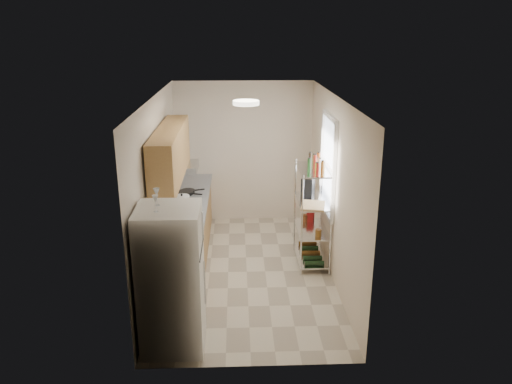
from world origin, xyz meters
TOP-DOWN VIEW (x-y plane):
  - room at (0.00, 0.00)m, footprint 2.52×4.42m
  - counter_run at (-0.92, 0.44)m, footprint 0.63×3.51m
  - upper_cabinets at (-1.05, 0.10)m, footprint 0.33×2.20m
  - range_hood at (-1.00, 0.90)m, footprint 0.50×0.60m
  - window at (1.23, 0.35)m, footprint 0.06×1.00m
  - bakers_rack at (1.00, 0.30)m, footprint 0.45×0.90m
  - ceiling_dome at (0.00, -0.30)m, footprint 0.34×0.34m
  - refrigerator at (-0.87, -1.75)m, footprint 0.69×0.69m
  - wine_glass_a at (-0.99, -1.66)m, footprint 0.07×0.07m
  - wine_glass_b at (-0.97, -1.85)m, footprint 0.07×0.07m
  - rice_cooker at (-0.96, 0.38)m, footprint 0.23×0.23m
  - frying_pan_large at (-0.99, 1.01)m, footprint 0.35×0.35m
  - frying_pan_small at (-0.94, 1.10)m, footprint 0.29×0.29m
  - cutting_board at (0.97, 0.04)m, footprint 0.41×0.49m
  - espresso_machine at (0.97, 0.61)m, footprint 0.25×0.30m
  - storage_bag at (1.03, 0.63)m, footprint 0.14×0.17m

SIDE VIEW (x-z plane):
  - counter_run at x=-0.92m, z-range 0.00..0.90m
  - storage_bag at x=1.03m, z-range 0.56..0.73m
  - refrigerator at x=-0.87m, z-range 0.00..1.67m
  - frying_pan_small at x=-0.94m, z-range 0.90..0.95m
  - frying_pan_large at x=-0.99m, z-range 0.90..0.95m
  - rice_cooker at x=-0.96m, z-range 0.90..1.09m
  - cutting_board at x=0.97m, z-range 1.01..1.04m
  - bakers_rack at x=1.00m, z-range 0.24..1.97m
  - espresso_machine at x=0.97m, z-range 1.01..1.32m
  - room at x=0.00m, z-range -0.01..2.61m
  - range_hood at x=-1.00m, z-range 1.33..1.45m
  - window at x=1.23m, z-range 0.82..2.28m
  - wine_glass_b at x=-0.97m, z-range 1.67..1.85m
  - wine_glass_a at x=-0.99m, z-range 1.67..1.86m
  - upper_cabinets at x=-1.05m, z-range 1.45..2.17m
  - ceiling_dome at x=0.00m, z-range 2.54..2.60m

